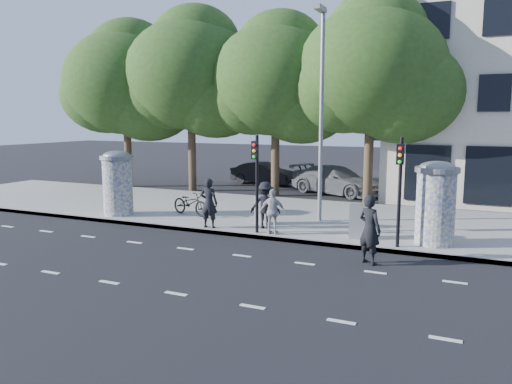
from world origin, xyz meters
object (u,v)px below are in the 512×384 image
at_px(ped_d, 265,205).
at_px(car_mid, 263,173).
at_px(ped_e, 273,212).
at_px(ad_column_right, 436,201).
at_px(street_lamp, 321,100).
at_px(traffic_pole_near, 256,174).
at_px(ped_b, 209,203).
at_px(cabinet_right, 358,221).
at_px(ad_column_left, 118,181).
at_px(man_road, 370,229).
at_px(ped_a, 112,195).
at_px(cabinet_left, 262,210).
at_px(traffic_pole_far, 400,181).
at_px(car_right, 336,180).
at_px(bicycle, 190,203).

bearing_deg(ped_d, car_mid, -78.94).
relative_size(ped_d, car_mid, 0.41).
distance_m(ped_e, car_mid, 14.21).
relative_size(ad_column_right, street_lamp, 0.33).
height_order(traffic_pole_near, car_mid, traffic_pole_near).
xyz_separation_m(ped_b, cabinet_right, (5.34, 0.61, -0.34)).
bearing_deg(ad_column_left, man_road, -12.11).
height_order(ped_a, ped_b, ped_b).
bearing_deg(cabinet_left, ped_a, -165.91).
bearing_deg(traffic_pole_far, man_road, -108.44).
bearing_deg(ped_a, traffic_pole_far, 157.33).
bearing_deg(street_lamp, traffic_pole_near, -116.23).
distance_m(traffic_pole_near, car_right, 10.96).
bearing_deg(car_right, street_lamp, -147.71).
xyz_separation_m(ped_a, cabinet_left, (6.40, 0.87, -0.27)).
bearing_deg(ped_a, car_mid, -116.52).
bearing_deg(bicycle, ped_a, 127.51).
relative_size(ped_d, ped_e, 1.08).
height_order(ad_column_right, bicycle, ad_column_right).
xyz_separation_m(street_lamp, bicycle, (-5.20, -1.02, -4.13)).
relative_size(street_lamp, ped_e, 5.09).
height_order(traffic_pole_far, bicycle, traffic_pole_far).
relative_size(traffic_pole_far, man_road, 1.70).
xyz_separation_m(traffic_pole_near, ped_e, (0.60, 0.06, -1.29)).
distance_m(ped_a, ped_d, 6.80).
distance_m(street_lamp, car_mid, 12.84).
relative_size(traffic_pole_near, car_right, 0.64).
xyz_separation_m(ad_column_right, ped_e, (-5.20, -0.85, -0.60)).
bearing_deg(ped_d, street_lamp, -137.65).
xyz_separation_m(traffic_pole_far, ped_d, (-4.81, 0.83, -1.23)).
bearing_deg(ad_column_left, car_right, 57.39).
bearing_deg(ped_b, street_lamp, -144.66).
bearing_deg(ad_column_right, car_mid, 132.71).
relative_size(traffic_pole_far, street_lamp, 0.42).
height_order(ped_b, cabinet_right, ped_b).
xyz_separation_m(ped_a, ped_b, (4.89, -0.54, 0.10)).
distance_m(ped_e, car_right, 10.83).
bearing_deg(ped_b, ped_e, 175.35).
bearing_deg(ped_d, cabinet_right, 164.74).
distance_m(street_lamp, car_right, 9.10).
bearing_deg(man_road, ped_b, 13.44).
relative_size(ped_d, cabinet_right, 1.48).
height_order(traffic_pole_near, street_lamp, street_lamp).
xyz_separation_m(bicycle, car_right, (3.70, 9.04, 0.11)).
relative_size(traffic_pole_far, car_mid, 0.82).
xyz_separation_m(ad_column_left, cabinet_left, (6.20, 0.76, -0.85)).
relative_size(bicycle, car_mid, 0.47).
bearing_deg(ped_a, street_lamp, 175.56).
bearing_deg(car_mid, ped_a, -179.12).
xyz_separation_m(ped_b, ped_d, (1.90, 0.77, -0.06)).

